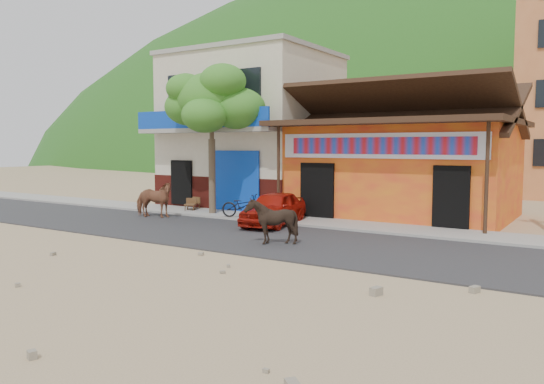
# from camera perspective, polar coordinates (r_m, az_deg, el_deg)

# --- Properties ---
(ground) EXTENTS (120.00, 120.00, 0.00)m
(ground) POSITION_cam_1_polar(r_m,az_deg,el_deg) (14.47, -6.72, -6.39)
(ground) COLOR #9E825B
(ground) RESTS_ON ground
(road) EXTENTS (60.00, 5.00, 0.04)m
(road) POSITION_cam_1_polar(r_m,az_deg,el_deg) (16.44, -1.18, -4.91)
(road) COLOR #28282B
(road) RESTS_ON ground
(sidewalk) EXTENTS (60.00, 2.00, 0.12)m
(sidewalk) POSITION_cam_1_polar(r_m,az_deg,el_deg) (19.41, 4.59, -3.28)
(sidewalk) COLOR gray
(sidewalk) RESTS_ON ground
(dance_club) EXTENTS (8.00, 6.00, 3.60)m
(dance_club) POSITION_cam_1_polar(r_m,az_deg,el_deg) (22.13, 14.11, 2.12)
(dance_club) COLOR orange
(dance_club) RESTS_ON ground
(cafe_building) EXTENTS (7.00, 6.00, 7.00)m
(cafe_building) POSITION_cam_1_polar(r_m,az_deg,el_deg) (25.50, -2.09, 6.45)
(cafe_building) COLOR beige
(cafe_building) RESTS_ON ground
(hillside) EXTENTS (100.00, 40.00, 24.00)m
(hillside) POSITION_cam_1_polar(r_m,az_deg,el_deg) (81.97, 26.61, 10.87)
(hillside) COLOR #194C14
(hillside) RESTS_ON ground
(tree) EXTENTS (3.00, 3.00, 6.00)m
(tree) POSITION_cam_1_polar(r_m,az_deg,el_deg) (21.59, -6.50, 5.68)
(tree) COLOR #2D721E
(tree) RESTS_ON sidewalk
(cow_tan) EXTENTS (1.83, 1.21, 1.42)m
(cow_tan) POSITION_cam_1_polar(r_m,az_deg,el_deg) (21.29, -12.63, -0.79)
(cow_tan) COLOR brown
(cow_tan) RESTS_ON road
(cow_dark) EXTENTS (1.33, 1.22, 1.33)m
(cow_dark) POSITION_cam_1_polar(r_m,az_deg,el_deg) (15.15, -0.09, -3.14)
(cow_dark) COLOR black
(cow_dark) RESTS_ON road
(red_car) EXTENTS (1.97, 3.71, 1.20)m
(red_car) POSITION_cam_1_polar(r_m,az_deg,el_deg) (18.80, 0.19, -1.75)
(red_car) COLOR #A7160B
(red_car) RESTS_ON road
(scooter) EXTENTS (1.82, 1.01, 0.90)m
(scooter) POSITION_cam_1_polar(r_m,az_deg,el_deg) (20.17, -3.13, -1.50)
(scooter) COLOR black
(scooter) RESTS_ON sidewalk
(cafe_chair_left) EXTENTS (0.48, 0.48, 0.94)m
(cafe_chair_left) POSITION_cam_1_polar(r_m,az_deg,el_deg) (23.28, -8.47, -0.63)
(cafe_chair_left) COLOR #54331C
(cafe_chair_left) RESTS_ON sidewalk
(cafe_chair_right) EXTENTS (0.59, 0.59, 0.94)m
(cafe_chair_right) POSITION_cam_1_polar(r_m,az_deg,el_deg) (22.79, -8.79, -0.75)
(cafe_chair_right) COLOR #50331A
(cafe_chair_right) RESTS_ON sidewalk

